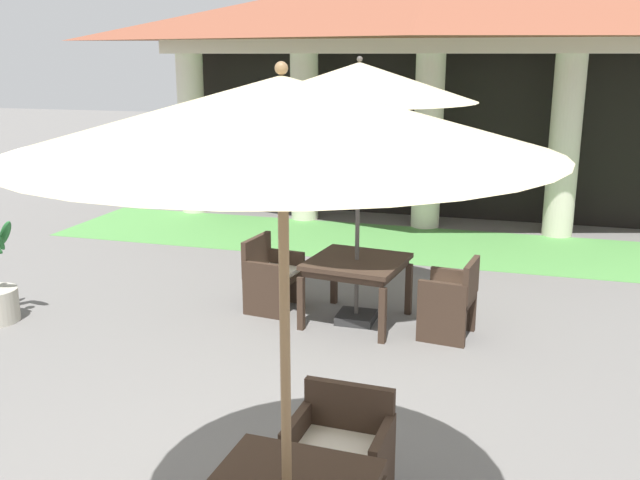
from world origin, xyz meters
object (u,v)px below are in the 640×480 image
object	(u,v)px
patio_chair_near_foreground_west	(271,276)
patio_umbrella_mid_left	(282,120)
patio_table_near_foreground	(357,268)
patio_umbrella_near_foreground	(359,84)
patio_chair_near_foreground_east	(451,300)
patio_chair_mid_left_north	(340,454)

from	to	relation	value
patio_chair_near_foreground_west	patio_umbrella_mid_left	size ratio (longest dim) A/B	0.30
patio_table_near_foreground	patio_umbrella_near_foreground	bearing A→B (deg)	-90.90
patio_chair_near_foreground_west	patio_chair_near_foreground_east	bearing A→B (deg)	90.00
patio_umbrella_near_foreground	patio_chair_near_foreground_east	bearing A→B (deg)	-7.44
patio_table_near_foreground	patio_umbrella_near_foreground	size ratio (longest dim) A/B	0.39
patio_umbrella_mid_left	patio_chair_mid_left_north	distance (m)	2.42
patio_umbrella_mid_left	patio_chair_near_foreground_west	bearing A→B (deg)	111.17
patio_umbrella_near_foreground	patio_chair_near_foreground_east	distance (m)	2.45
patio_umbrella_near_foreground	patio_chair_near_foreground_west	bearing A→B (deg)	172.56
patio_chair_near_foreground_east	patio_chair_near_foreground_west	distance (m)	2.13
patio_umbrella_mid_left	patio_chair_mid_left_north	xyz separation A→B (m)	(0.04, 0.93, -2.23)
patio_umbrella_near_foreground	patio_chair_near_foreground_west	size ratio (longest dim) A/B	3.39
patio_table_near_foreground	patio_chair_near_foreground_east	bearing A→B (deg)	-7.44
patio_chair_near_foreground_east	patio_chair_near_foreground_west	xyz separation A→B (m)	(-2.11, 0.28, -0.01)
patio_umbrella_near_foreground	patio_chair_mid_left_north	bearing A→B (deg)	-78.38
patio_chair_near_foreground_east	patio_umbrella_mid_left	bearing A→B (deg)	-178.31
patio_chair_near_foreground_east	patio_chair_mid_left_north	distance (m)	3.20
patio_umbrella_mid_left	patio_chair_mid_left_north	bearing A→B (deg)	87.42
patio_chair_near_foreground_east	patio_chair_mid_left_north	bearing A→B (deg)	-179.23
patio_table_near_foreground	patio_umbrella_mid_left	bearing A→B (deg)	-81.44
patio_umbrella_near_foreground	patio_chair_near_foreground_west	world-z (taller)	patio_umbrella_near_foreground
patio_chair_near_foreground_east	patio_umbrella_mid_left	xyz separation A→B (m)	(-0.41, -4.11, 2.21)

